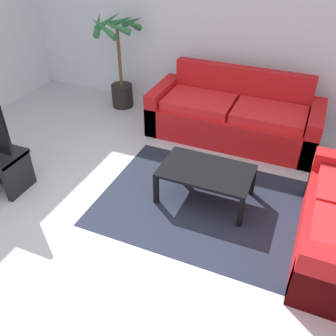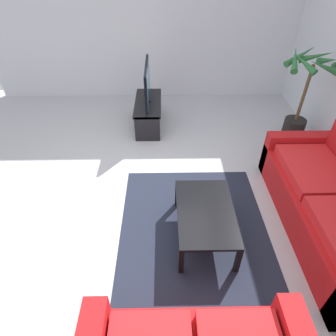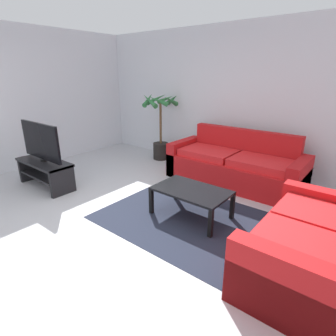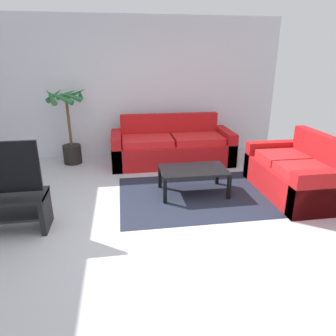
{
  "view_description": "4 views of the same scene",
  "coord_description": "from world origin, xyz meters",
  "px_view_note": "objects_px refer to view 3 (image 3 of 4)",
  "views": [
    {
      "loc": [
        1.62,
        -2.2,
        2.65
      ],
      "look_at": [
        0.46,
        0.53,
        0.53
      ],
      "focal_mm": 38.71,
      "sensor_mm": 36.0,
      "label": 1
    },
    {
      "loc": [
        2.83,
        0.4,
        2.64
      ],
      "look_at": [
        0.3,
        0.44,
        0.6
      ],
      "focal_mm": 30.36,
      "sensor_mm": 36.0,
      "label": 2
    },
    {
      "loc": [
        2.58,
        -1.9,
        1.84
      ],
      "look_at": [
        0.37,
        0.85,
        0.6
      ],
      "focal_mm": 28.97,
      "sensor_mm": 36.0,
      "label": 3
    },
    {
      "loc": [
        -0.25,
        -3.28,
        1.94
      ],
      "look_at": [
        0.37,
        0.72,
        0.47
      ],
      "focal_mm": 32.56,
      "sensor_mm": 36.0,
      "label": 4
    }
  ],
  "objects_px": {
    "couch_main": "(235,166)",
    "potted_palm": "(160,129)",
    "couch_loveseat": "(311,248)",
    "tv": "(41,141)",
    "coffee_table": "(191,193)",
    "tv_stand": "(45,170)"
  },
  "relations": [
    {
      "from": "couch_main",
      "to": "tv_stand",
      "type": "bearing_deg",
      "value": -138.21
    },
    {
      "from": "couch_main",
      "to": "potted_palm",
      "type": "xyz_separation_m",
      "value": [
        -1.91,
        0.26,
        0.38
      ]
    },
    {
      "from": "couch_loveseat",
      "to": "potted_palm",
      "type": "height_order",
      "value": "potted_palm"
    },
    {
      "from": "coffee_table",
      "to": "potted_palm",
      "type": "height_order",
      "value": "potted_palm"
    },
    {
      "from": "couch_loveseat",
      "to": "coffee_table",
      "type": "bearing_deg",
      "value": 170.97
    },
    {
      "from": "couch_main",
      "to": "coffee_table",
      "type": "relative_size",
      "value": 2.33
    },
    {
      "from": "couch_main",
      "to": "coffee_table",
      "type": "bearing_deg",
      "value": -86.97
    },
    {
      "from": "couch_main",
      "to": "potted_palm",
      "type": "bearing_deg",
      "value": 172.12
    },
    {
      "from": "couch_main",
      "to": "tv",
      "type": "xyz_separation_m",
      "value": [
        -2.41,
        -2.15,
        0.48
      ]
    },
    {
      "from": "coffee_table",
      "to": "couch_main",
      "type": "bearing_deg",
      "value": 93.03
    },
    {
      "from": "couch_loveseat",
      "to": "coffee_table",
      "type": "relative_size",
      "value": 1.63
    },
    {
      "from": "couch_loveseat",
      "to": "tv",
      "type": "bearing_deg",
      "value": -173.4
    },
    {
      "from": "couch_loveseat",
      "to": "tv_stand",
      "type": "relative_size",
      "value": 1.45
    },
    {
      "from": "tv",
      "to": "coffee_table",
      "type": "relative_size",
      "value": 1.08
    },
    {
      "from": "tv",
      "to": "coffee_table",
      "type": "xyz_separation_m",
      "value": [
        2.49,
        0.7,
        -0.45
      ]
    },
    {
      "from": "tv_stand",
      "to": "coffee_table",
      "type": "xyz_separation_m",
      "value": [
        2.49,
        0.7,
        0.04
      ]
    },
    {
      "from": "couch_main",
      "to": "tv_stand",
      "type": "relative_size",
      "value": 2.08
    },
    {
      "from": "tv_stand",
      "to": "coffee_table",
      "type": "height_order",
      "value": "tv_stand"
    },
    {
      "from": "coffee_table",
      "to": "tv",
      "type": "bearing_deg",
      "value": -164.24
    },
    {
      "from": "couch_loveseat",
      "to": "tv_stand",
      "type": "height_order",
      "value": "couch_loveseat"
    },
    {
      "from": "coffee_table",
      "to": "potted_palm",
      "type": "distance_m",
      "value": 2.65
    },
    {
      "from": "coffee_table",
      "to": "potted_palm",
      "type": "xyz_separation_m",
      "value": [
        -1.99,
        1.71,
        0.34
      ]
    }
  ]
}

